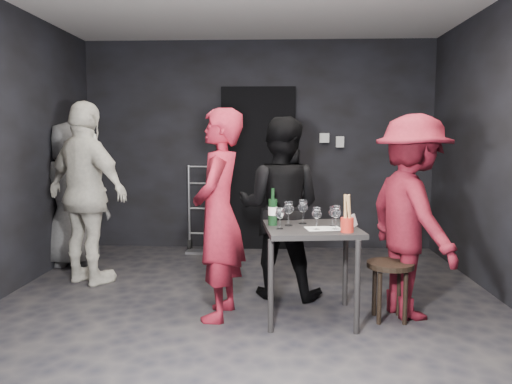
{
  "coord_description": "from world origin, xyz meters",
  "views": [
    {
      "loc": [
        0.24,
        -4.03,
        1.46
      ],
      "look_at": [
        0.06,
        0.25,
        0.99
      ],
      "focal_mm": 35.0,
      "sensor_mm": 36.0,
      "label": 1
    }
  ],
  "objects_px": {
    "stool": "(390,273)",
    "bystander_grey": "(72,188)",
    "hand_truck": "(202,236)",
    "breadstick_cup": "(347,214)",
    "woman_black": "(280,199)",
    "man_maroon": "(412,207)",
    "tasting_table": "(311,239)",
    "bystander_cream": "(86,174)",
    "server_red": "(219,201)",
    "wine_bottle": "(273,211)"
  },
  "relations": [
    {
      "from": "stool",
      "to": "bystander_grey",
      "type": "bearing_deg",
      "value": 153.78
    },
    {
      "from": "hand_truck",
      "to": "breadstick_cup",
      "type": "height_order",
      "value": "hand_truck"
    },
    {
      "from": "woman_black",
      "to": "man_maroon",
      "type": "height_order",
      "value": "man_maroon"
    },
    {
      "from": "stool",
      "to": "man_maroon",
      "type": "xyz_separation_m",
      "value": [
        0.18,
        0.12,
        0.52
      ]
    },
    {
      "from": "tasting_table",
      "to": "bystander_cream",
      "type": "relative_size",
      "value": 0.34
    },
    {
      "from": "stool",
      "to": "server_red",
      "type": "bearing_deg",
      "value": 179.27
    },
    {
      "from": "bystander_cream",
      "to": "bystander_grey",
      "type": "bearing_deg",
      "value": -26.67
    },
    {
      "from": "wine_bottle",
      "to": "breadstick_cup",
      "type": "bearing_deg",
      "value": -25.96
    },
    {
      "from": "tasting_table",
      "to": "man_maroon",
      "type": "distance_m",
      "value": 0.85
    },
    {
      "from": "woman_black",
      "to": "breadstick_cup",
      "type": "distance_m",
      "value": 0.94
    },
    {
      "from": "hand_truck",
      "to": "wine_bottle",
      "type": "relative_size",
      "value": 3.67
    },
    {
      "from": "wine_bottle",
      "to": "breadstick_cup",
      "type": "relative_size",
      "value": 0.99
    },
    {
      "from": "bystander_cream",
      "to": "stool",
      "type": "bearing_deg",
      "value": -167.7
    },
    {
      "from": "server_red",
      "to": "bystander_grey",
      "type": "relative_size",
      "value": 1.07
    },
    {
      "from": "man_maroon",
      "to": "bystander_cream",
      "type": "height_order",
      "value": "bystander_cream"
    },
    {
      "from": "tasting_table",
      "to": "wine_bottle",
      "type": "relative_size",
      "value": 2.49
    },
    {
      "from": "hand_truck",
      "to": "breadstick_cup",
      "type": "xyz_separation_m",
      "value": [
        1.48,
        -2.54,
        0.68
      ]
    },
    {
      "from": "hand_truck",
      "to": "tasting_table",
      "type": "relative_size",
      "value": 1.47
    },
    {
      "from": "hand_truck",
      "to": "man_maroon",
      "type": "xyz_separation_m",
      "value": [
        2.04,
        -2.22,
        0.69
      ]
    },
    {
      "from": "stool",
      "to": "server_red",
      "type": "height_order",
      "value": "server_red"
    },
    {
      "from": "woman_black",
      "to": "server_red",
      "type": "bearing_deg",
      "value": 62.38
    },
    {
      "from": "breadstick_cup",
      "to": "server_red",
      "type": "bearing_deg",
      "value": 167.43
    },
    {
      "from": "stool",
      "to": "breadstick_cup",
      "type": "height_order",
      "value": "breadstick_cup"
    },
    {
      "from": "tasting_table",
      "to": "bystander_cream",
      "type": "xyz_separation_m",
      "value": [
        -2.15,
        0.89,
        0.44
      ]
    },
    {
      "from": "stool",
      "to": "man_maroon",
      "type": "distance_m",
      "value": 0.56
    },
    {
      "from": "wine_bottle",
      "to": "man_maroon",
      "type": "bearing_deg",
      "value": 2.47
    },
    {
      "from": "woman_black",
      "to": "breadstick_cup",
      "type": "height_order",
      "value": "woman_black"
    },
    {
      "from": "hand_truck",
      "to": "stool",
      "type": "distance_m",
      "value": 2.99
    },
    {
      "from": "tasting_table",
      "to": "woman_black",
      "type": "distance_m",
      "value": 0.67
    },
    {
      "from": "server_red",
      "to": "wine_bottle",
      "type": "distance_m",
      "value": 0.44
    },
    {
      "from": "server_red",
      "to": "bystander_grey",
      "type": "distance_m",
      "value": 2.42
    },
    {
      "from": "bystander_cream",
      "to": "tasting_table",
      "type": "bearing_deg",
      "value": -171.99
    },
    {
      "from": "woman_black",
      "to": "bystander_cream",
      "type": "relative_size",
      "value": 0.82
    },
    {
      "from": "tasting_table",
      "to": "stool",
      "type": "distance_m",
      "value": 0.68
    },
    {
      "from": "man_maroon",
      "to": "breadstick_cup",
      "type": "height_order",
      "value": "man_maroon"
    },
    {
      "from": "man_maroon",
      "to": "hand_truck",
      "type": "bearing_deg",
      "value": 25.69
    },
    {
      "from": "woman_black",
      "to": "man_maroon",
      "type": "relative_size",
      "value": 1.0
    },
    {
      "from": "woman_black",
      "to": "wine_bottle",
      "type": "relative_size",
      "value": 5.95
    },
    {
      "from": "stool",
      "to": "wine_bottle",
      "type": "xyz_separation_m",
      "value": [
        -0.94,
        0.07,
        0.48
      ]
    },
    {
      "from": "hand_truck",
      "to": "stool",
      "type": "bearing_deg",
      "value": -47.42
    },
    {
      "from": "hand_truck",
      "to": "server_red",
      "type": "distance_m",
      "value": 2.48
    },
    {
      "from": "server_red",
      "to": "breadstick_cup",
      "type": "bearing_deg",
      "value": 84.4
    },
    {
      "from": "server_red",
      "to": "stool",
      "type": "bearing_deg",
      "value": 96.25
    },
    {
      "from": "hand_truck",
      "to": "server_red",
      "type": "xyz_separation_m",
      "value": [
        0.49,
        -2.31,
        0.74
      ]
    },
    {
      "from": "tasting_table",
      "to": "bystander_grey",
      "type": "height_order",
      "value": "bystander_grey"
    },
    {
      "from": "stool",
      "to": "woman_black",
      "type": "xyz_separation_m",
      "value": [
        -0.87,
        0.6,
        0.51
      ]
    },
    {
      "from": "man_maroon",
      "to": "breadstick_cup",
      "type": "xyz_separation_m",
      "value": [
        -0.56,
        -0.32,
        -0.01
      ]
    },
    {
      "from": "stool",
      "to": "woman_black",
      "type": "relative_size",
      "value": 0.26
    },
    {
      "from": "stool",
      "to": "man_maroon",
      "type": "height_order",
      "value": "man_maroon"
    },
    {
      "from": "tasting_table",
      "to": "server_red",
      "type": "bearing_deg",
      "value": -179.72
    }
  ]
}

